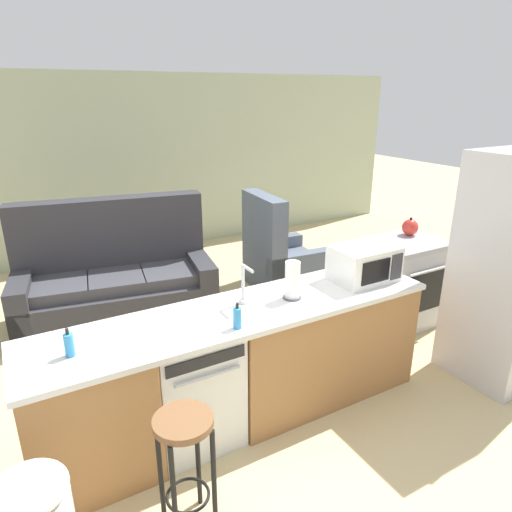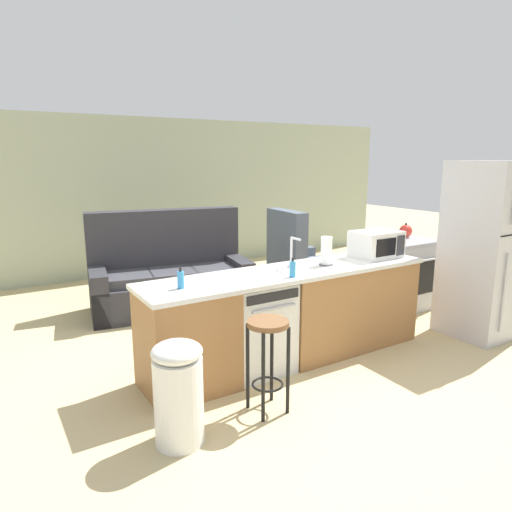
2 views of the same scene
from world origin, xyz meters
The scene contains 15 objects.
ground_plane centered at (0.00, 0.00, 0.00)m, with size 24.00×24.00×0.00m, color tan.
wall_back centered at (0.30, 4.20, 1.30)m, with size 10.00×0.06×2.60m.
kitchen_counter centered at (0.24, 0.00, 0.42)m, with size 2.94×0.66×0.90m.
dishwasher centered at (-0.25, 0.00, 0.42)m, with size 0.58×0.61×0.84m.
stove_range centered at (2.35, 0.55, 0.45)m, with size 0.76×0.68×0.90m.
refrigerator centered at (2.35, -0.55, 0.95)m, with size 0.72×0.73×1.91m.
microwave centered at (1.26, 0.00, 1.04)m, with size 0.50×0.37×0.28m.
sink_faucet centered at (0.21, 0.08, 1.03)m, with size 0.07×0.18×0.30m.
paper_towel_roll centered at (0.56, -0.01, 1.04)m, with size 0.14×0.14×0.28m.
soap_bottle centered at (0.01, -0.21, 0.97)m, with size 0.06×0.06×0.18m.
dish_soap_bottle centered at (-0.98, -0.03, 0.97)m, with size 0.06×0.06×0.18m.
kettle centered at (2.52, 0.68, 0.99)m, with size 0.21×0.17×0.19m.
bar_stool centered at (-0.55, -0.67, 0.54)m, with size 0.32×0.32×0.74m.
couch centered at (-0.25, 2.16, 0.39)m, with size 2.12×1.22×1.27m.
armchair centered at (1.68, 1.93, 0.35)m, with size 0.87×0.91×1.20m.
Camera 1 is at (-1.17, -2.53, 2.33)m, focal length 32.00 mm.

